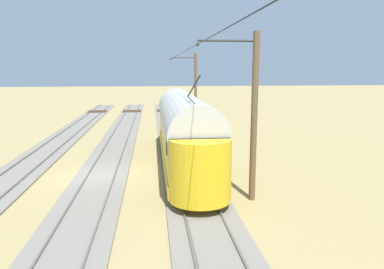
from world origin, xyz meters
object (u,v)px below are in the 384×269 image
object	(u,v)px
catenary_pole_foreground	(195,89)
catenary_pole_mid_near	(253,115)
switch_stand	(193,130)
vintage_streetcar	(184,128)

from	to	relation	value
catenary_pole_foreground	catenary_pole_mid_near	size ratio (longest dim) A/B	1.00
catenary_pole_mid_near	switch_stand	distance (m)	15.01
catenary_pole_foreground	switch_stand	size ratio (longest dim) A/B	5.89
catenary_pole_foreground	catenary_pole_mid_near	world-z (taller)	same
vintage_streetcar	switch_stand	distance (m)	8.74
switch_stand	catenary_pole_foreground	bearing A→B (deg)	-97.96
vintage_streetcar	catenary_pole_foreground	distance (m)	14.96
catenary_pole_mid_near	catenary_pole_foreground	bearing A→B (deg)	-90.00
catenary_pole_foreground	switch_stand	bearing A→B (deg)	82.04
catenary_pole_mid_near	switch_stand	xyz separation A→B (m)	(0.87, -14.66, -3.09)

